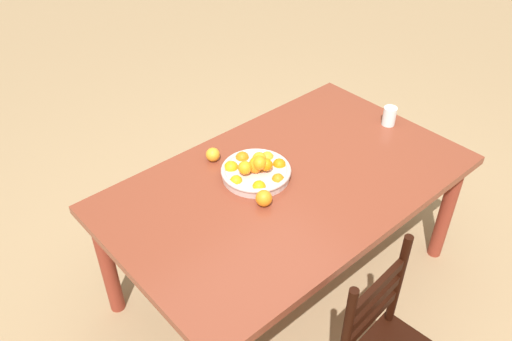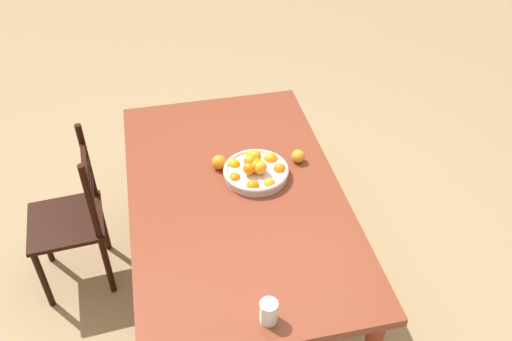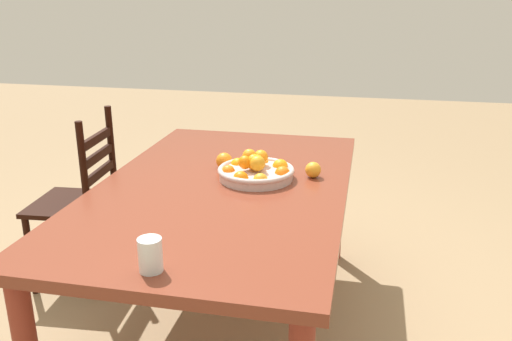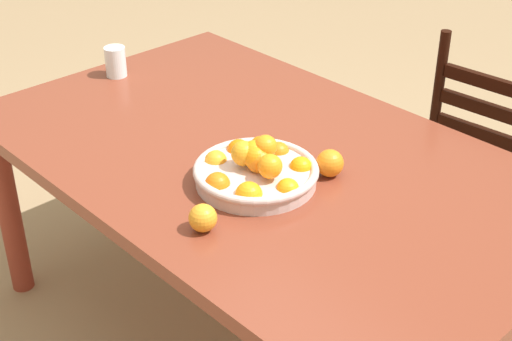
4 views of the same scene
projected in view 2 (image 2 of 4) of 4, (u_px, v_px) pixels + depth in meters
name	position (u px, v px, depth m)	size (l,w,h in m)	color
ground_plane	(239.00, 283.00, 3.26)	(12.00, 12.00, 0.00)	#937856
dining_table	(236.00, 204.00, 2.84)	(1.80, 1.09, 0.73)	brown
chair_near_window	(74.00, 219.00, 3.02)	(0.43, 0.43, 0.96)	black
fruit_bowl	(256.00, 170.00, 2.86)	(0.35, 0.35, 0.14)	beige
orange_loose_0	(219.00, 162.00, 2.92)	(0.08, 0.08, 0.08)	orange
orange_loose_1	(298.00, 156.00, 2.96)	(0.07, 0.07, 0.07)	orange
drinking_glass	(269.00, 312.00, 2.17)	(0.07, 0.07, 0.11)	silver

